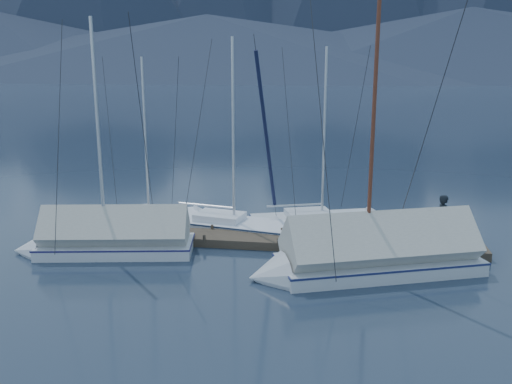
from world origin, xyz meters
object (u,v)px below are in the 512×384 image
Objects in this scene: sailboat_open_right at (331,221)px; sailboat_covered_near at (362,258)px; sailboat_open_left at (159,220)px; sailboat_covered_far at (102,241)px; person at (443,219)px; sailboat_open_mid at (244,228)px.

sailboat_open_right is 5.99m from sailboat_covered_near.
sailboat_open_left is 4.36m from sailboat_covered_far.
sailboat_open_left is at bearing 66.94° from person.
sailboat_open_left is 4.30× the size of person.
sailboat_covered_far is 5.07× the size of person.
sailboat_open_left is 0.85× the size of sailboat_covered_far.
sailboat_open_mid is at bearing 35.19° from sailboat_covered_far.
sailboat_open_mid is 8.29m from person.
sailboat_open_mid is 6.42m from sailboat_covered_near.
sailboat_open_left is 0.77× the size of sailboat_covered_near.
sailboat_open_left is at bearing 170.04° from sailboat_open_mid.
sailboat_covered_near is 5.60× the size of person.
sailboat_covered_far is at bearing -144.81° from sailboat_open_mid.
sailboat_open_left is at bearing 152.03° from sailboat_covered_near.
sailboat_covered_far reaches higher than sailboat_open_left.
sailboat_open_right reaches higher than person.
sailboat_open_left is 8.00m from sailboat_open_right.
sailboat_covered_far reaches higher than sailboat_open_right.
person is at bearing -34.55° from sailboat_open_right.
sailboat_covered_near reaches higher than person.
sailboat_covered_near is 4.36m from person.
person is (12.28, -1.96, 1.16)m from sailboat_open_left.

